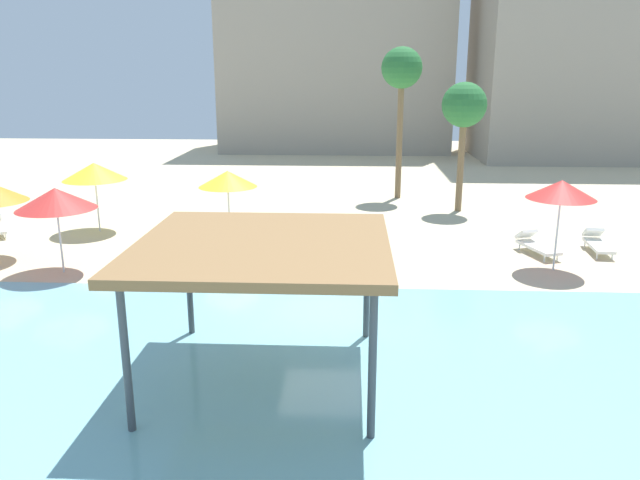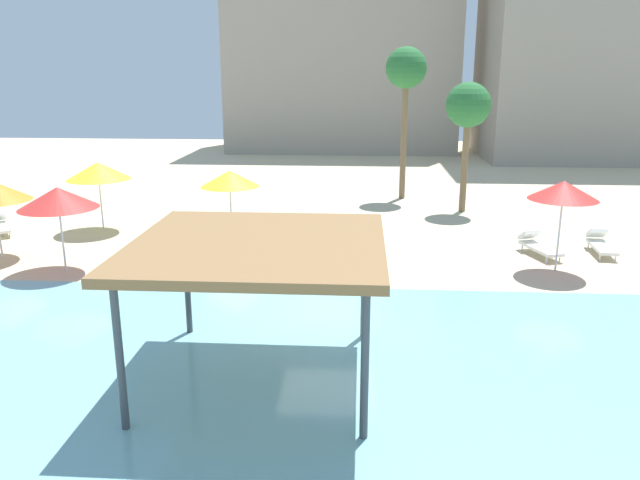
{
  "view_description": "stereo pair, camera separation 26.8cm",
  "coord_description": "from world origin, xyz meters",
  "px_view_note": "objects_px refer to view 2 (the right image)",
  "views": [
    {
      "loc": [
        0.53,
        -15.06,
        6.01
      ],
      "look_at": [
        -0.34,
        2.0,
        1.3
      ],
      "focal_mm": 34.66,
      "sensor_mm": 36.0,
      "label": 1
    },
    {
      "loc": [
        0.8,
        -15.04,
        6.01
      ],
      "look_at": [
        -0.34,
        2.0,
        1.3
      ],
      "focal_mm": 34.66,
      "sensor_mm": 36.0,
      "label": 2
    }
  ],
  "objects_px": {
    "lounge_chair_2": "(0,225)",
    "palm_tree_1": "(406,72)",
    "beach_umbrella_yellow_1": "(230,179)",
    "beach_umbrella_red_4": "(58,198)",
    "beach_umbrella_red_2": "(564,190)",
    "shade_pavilion": "(259,249)",
    "lounge_chair_3": "(538,245)",
    "beach_umbrella_yellow_3": "(98,171)",
    "palm_tree_0": "(468,108)",
    "lounge_chair_4": "(601,244)"
  },
  "relations": [
    {
      "from": "shade_pavilion",
      "to": "palm_tree_1",
      "type": "relative_size",
      "value": 0.68
    },
    {
      "from": "shade_pavilion",
      "to": "lounge_chair_2",
      "type": "relative_size",
      "value": 2.52
    },
    {
      "from": "shade_pavilion",
      "to": "palm_tree_0",
      "type": "xyz_separation_m",
      "value": [
        6.4,
        15.7,
        1.76
      ]
    },
    {
      "from": "lounge_chair_3",
      "to": "palm_tree_1",
      "type": "xyz_separation_m",
      "value": [
        -3.99,
        9.3,
        5.59
      ]
    },
    {
      "from": "beach_umbrella_yellow_1",
      "to": "lounge_chair_4",
      "type": "xyz_separation_m",
      "value": [
        12.71,
        -0.28,
        -2.03
      ]
    },
    {
      "from": "beach_umbrella_yellow_3",
      "to": "lounge_chair_2",
      "type": "distance_m",
      "value": 4.29
    },
    {
      "from": "beach_umbrella_red_2",
      "to": "palm_tree_0",
      "type": "xyz_separation_m",
      "value": [
        -1.59,
        8.32,
        1.94
      ]
    },
    {
      "from": "beach_umbrella_red_2",
      "to": "palm_tree_0",
      "type": "relative_size",
      "value": 0.51
    },
    {
      "from": "lounge_chair_2",
      "to": "lounge_chair_3",
      "type": "bearing_deg",
      "value": 50.86
    },
    {
      "from": "beach_umbrella_yellow_3",
      "to": "beach_umbrella_yellow_1",
      "type": "bearing_deg",
      "value": -16.8
    },
    {
      "from": "shade_pavilion",
      "to": "lounge_chair_4",
      "type": "height_order",
      "value": "shade_pavilion"
    },
    {
      "from": "beach_umbrella_red_4",
      "to": "palm_tree_1",
      "type": "xyz_separation_m",
      "value": [
        11.08,
        12.05,
        3.61
      ]
    },
    {
      "from": "lounge_chair_4",
      "to": "lounge_chair_2",
      "type": "bearing_deg",
      "value": -88.49
    },
    {
      "from": "beach_umbrella_yellow_3",
      "to": "lounge_chair_4",
      "type": "relative_size",
      "value": 1.37
    },
    {
      "from": "lounge_chair_2",
      "to": "lounge_chair_4",
      "type": "height_order",
      "value": "same"
    },
    {
      "from": "beach_umbrella_red_2",
      "to": "lounge_chair_2",
      "type": "distance_m",
      "value": 20.13
    },
    {
      "from": "beach_umbrella_red_4",
      "to": "beach_umbrella_yellow_1",
      "type": "bearing_deg",
      "value": 36.68
    },
    {
      "from": "lounge_chair_3",
      "to": "beach_umbrella_red_4",
      "type": "bearing_deg",
      "value": -97.62
    },
    {
      "from": "beach_umbrella_yellow_3",
      "to": "shade_pavilion",
      "type": "bearing_deg",
      "value": -54.88
    },
    {
      "from": "beach_umbrella_yellow_1",
      "to": "beach_umbrella_yellow_3",
      "type": "relative_size",
      "value": 1.0
    },
    {
      "from": "lounge_chair_2",
      "to": "shade_pavilion",
      "type": "bearing_deg",
      "value": 13.01
    },
    {
      "from": "beach_umbrella_yellow_1",
      "to": "lounge_chair_2",
      "type": "bearing_deg",
      "value": 174.29
    },
    {
      "from": "beach_umbrella_yellow_3",
      "to": "palm_tree_0",
      "type": "distance_m",
      "value": 15.2
    },
    {
      "from": "shade_pavilion",
      "to": "beach_umbrella_yellow_3",
      "type": "distance_m",
      "value": 13.95
    },
    {
      "from": "palm_tree_1",
      "to": "palm_tree_0",
      "type": "bearing_deg",
      "value": -48.18
    },
    {
      "from": "beach_umbrella_yellow_1",
      "to": "lounge_chair_4",
      "type": "relative_size",
      "value": 1.37
    },
    {
      "from": "shade_pavilion",
      "to": "palm_tree_0",
      "type": "bearing_deg",
      "value": 67.83
    },
    {
      "from": "beach_umbrella_yellow_1",
      "to": "lounge_chair_2",
      "type": "relative_size",
      "value": 1.39
    },
    {
      "from": "beach_umbrella_yellow_3",
      "to": "palm_tree_0",
      "type": "xyz_separation_m",
      "value": [
        14.42,
        4.3,
        2.16
      ]
    },
    {
      "from": "beach_umbrella_red_2",
      "to": "lounge_chair_4",
      "type": "relative_size",
      "value": 1.46
    },
    {
      "from": "beach_umbrella_yellow_1",
      "to": "beach_umbrella_red_4",
      "type": "bearing_deg",
      "value": -143.32
    },
    {
      "from": "palm_tree_1",
      "to": "lounge_chair_2",
      "type": "bearing_deg",
      "value": -153.64
    },
    {
      "from": "beach_umbrella_yellow_3",
      "to": "beach_umbrella_red_4",
      "type": "xyz_separation_m",
      "value": [
        0.88,
        -5.0,
        -0.01
      ]
    },
    {
      "from": "lounge_chair_2",
      "to": "palm_tree_0",
      "type": "distance_m",
      "value": 19.28
    },
    {
      "from": "beach_umbrella_red_2",
      "to": "lounge_chair_3",
      "type": "height_order",
      "value": "beach_umbrella_red_2"
    },
    {
      "from": "beach_umbrella_red_4",
      "to": "palm_tree_1",
      "type": "distance_m",
      "value": 16.76
    },
    {
      "from": "beach_umbrella_red_2",
      "to": "lounge_chair_3",
      "type": "relative_size",
      "value": 1.42
    },
    {
      "from": "lounge_chair_3",
      "to": "lounge_chair_4",
      "type": "distance_m",
      "value": 2.2
    },
    {
      "from": "beach_umbrella_yellow_3",
      "to": "beach_umbrella_red_4",
      "type": "height_order",
      "value": "beach_umbrella_yellow_3"
    },
    {
      "from": "lounge_chair_4",
      "to": "beach_umbrella_yellow_1",
      "type": "bearing_deg",
      "value": -86.61
    },
    {
      "from": "beach_umbrella_red_2",
      "to": "lounge_chair_4",
      "type": "height_order",
      "value": "beach_umbrella_red_2"
    },
    {
      "from": "beach_umbrella_red_4",
      "to": "palm_tree_1",
      "type": "relative_size",
      "value": 0.37
    },
    {
      "from": "beach_umbrella_yellow_1",
      "to": "palm_tree_0",
      "type": "relative_size",
      "value": 0.48
    },
    {
      "from": "beach_umbrella_yellow_1",
      "to": "beach_umbrella_red_2",
      "type": "distance_m",
      "value": 10.88
    },
    {
      "from": "lounge_chair_2",
      "to": "palm_tree_1",
      "type": "relative_size",
      "value": 0.27
    },
    {
      "from": "beach_umbrella_yellow_1",
      "to": "palm_tree_1",
      "type": "xyz_separation_m",
      "value": [
        6.55,
        8.69,
        3.55
      ]
    },
    {
      "from": "beach_umbrella_yellow_1",
      "to": "lounge_chair_4",
      "type": "bearing_deg",
      "value": -1.24
    },
    {
      "from": "beach_umbrella_red_2",
      "to": "palm_tree_0",
      "type": "height_order",
      "value": "palm_tree_0"
    },
    {
      "from": "beach_umbrella_yellow_1",
      "to": "beach_umbrella_red_4",
      "type": "relative_size",
      "value": 1.01
    },
    {
      "from": "beach_umbrella_red_2",
      "to": "beach_umbrella_yellow_1",
      "type": "bearing_deg",
      "value": 167.3
    }
  ]
}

